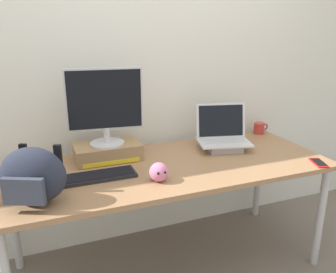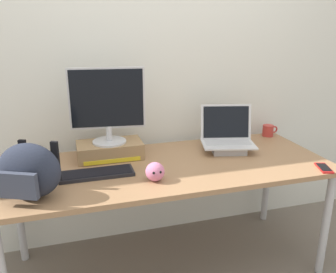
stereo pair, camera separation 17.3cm
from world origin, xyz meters
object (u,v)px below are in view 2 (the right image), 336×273
(external_keyboard, at_px, (97,174))
(coffee_mug, at_px, (268,131))
(plush_toy, at_px, (155,172))
(toner_box_yellow, at_px, (110,150))
(messenger_backpack, at_px, (29,171))
(desktop_monitor, at_px, (107,105))
(open_laptop, at_px, (227,142))
(cell_phone, at_px, (324,168))

(external_keyboard, bearing_deg, coffee_mug, 15.58)
(coffee_mug, xyz_separation_m, plush_toy, (-1.04, -0.54, 0.01))
(toner_box_yellow, height_order, messenger_backpack, messenger_backpack)
(desktop_monitor, height_order, external_keyboard, desktop_monitor)
(desktop_monitor, bearing_deg, coffee_mug, 12.53)
(open_laptop, height_order, plush_toy, open_laptop)
(external_keyboard, xyz_separation_m, coffee_mug, (1.34, 0.38, 0.03))
(external_keyboard, height_order, plush_toy, plush_toy)
(desktop_monitor, xyz_separation_m, external_keyboard, (-0.11, -0.26, -0.34))
(messenger_backpack, bearing_deg, cell_phone, 20.84)
(messenger_backpack, xyz_separation_m, cell_phone, (1.64, -0.11, -0.13))
(external_keyboard, relative_size, cell_phone, 2.58)
(messenger_backpack, height_order, plush_toy, messenger_backpack)
(toner_box_yellow, xyz_separation_m, messenger_backpack, (-0.44, -0.44, 0.09))
(external_keyboard, distance_m, coffee_mug, 1.39)
(messenger_backpack, bearing_deg, open_laptop, 40.53)
(desktop_monitor, relative_size, messenger_backpack, 1.30)
(toner_box_yellow, height_order, external_keyboard, toner_box_yellow)
(external_keyboard, height_order, messenger_backpack, messenger_backpack)
(cell_phone, bearing_deg, desktop_monitor, 174.50)
(external_keyboard, distance_m, cell_phone, 1.34)
(open_laptop, bearing_deg, external_keyboard, -155.22)
(open_laptop, height_order, cell_phone, open_laptop)
(coffee_mug, bearing_deg, toner_box_yellow, -174.68)
(desktop_monitor, relative_size, plush_toy, 4.49)
(toner_box_yellow, distance_m, messenger_backpack, 0.63)
(coffee_mug, bearing_deg, external_keyboard, -164.23)
(messenger_backpack, bearing_deg, external_keyboard, 52.12)
(messenger_backpack, height_order, coffee_mug, messenger_backpack)
(external_keyboard, relative_size, plush_toy, 3.95)
(toner_box_yellow, xyz_separation_m, desktop_monitor, (-0.00, -0.00, 0.30))
(toner_box_yellow, bearing_deg, desktop_monitor, -99.92)
(external_keyboard, bearing_deg, open_laptop, 10.81)
(messenger_backpack, bearing_deg, toner_box_yellow, 69.29)
(toner_box_yellow, height_order, open_laptop, open_laptop)
(coffee_mug, height_order, cell_phone, coffee_mug)
(toner_box_yellow, relative_size, cell_phone, 2.54)
(toner_box_yellow, height_order, coffee_mug, toner_box_yellow)
(desktop_monitor, relative_size, coffee_mug, 3.82)
(plush_toy, bearing_deg, toner_box_yellow, 114.27)
(plush_toy, bearing_deg, open_laptop, 29.42)
(desktop_monitor, relative_size, cell_phone, 2.94)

